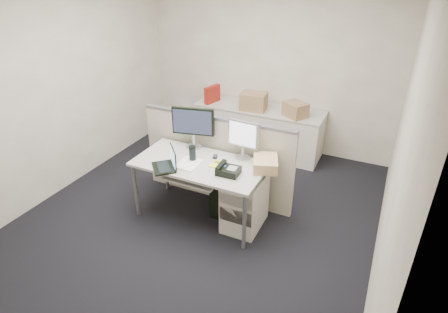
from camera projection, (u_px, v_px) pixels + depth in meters
The scene contains 28 objects.
floor at pixel (201, 215), 4.61m from camera, with size 4.00×4.50×0.01m, color black.
wall_back at pixel (268, 64), 5.77m from camera, with size 4.00×0.02×2.70m, color beige.
wall_front at pixel (11, 240), 2.18m from camera, with size 4.00×0.02×2.70m, color beige.
wall_left at pixel (59, 87), 4.73m from camera, with size 0.02×4.50×2.70m, color beige.
wall_right at pixel (401, 148), 3.22m from camera, with size 0.02×4.50×2.70m, color beige.
desk at pixel (200, 168), 4.30m from camera, with size 1.50×0.75×0.73m.
keyboard_tray at pixel (192, 178), 4.18m from camera, with size 0.62×0.32×0.02m, color #B2B0A7.
drawer_pedestal at pixel (245, 202), 4.29m from camera, with size 0.40×0.55×0.65m, color beige.
cubicle_partition at pixel (217, 160), 4.71m from camera, with size 2.00×0.06×1.10m, color #B3AB90.
back_counter at pixel (258, 130), 5.98m from camera, with size 2.00×0.60×0.72m, color beige.
monitor_main at pixel (193, 128), 4.50m from camera, with size 0.51×0.20×0.51m, color black.
monitor_small at pixel (243, 140), 4.26m from camera, with size 0.38×0.19×0.46m, color #B7B7BC.
laptop at pixel (163, 159), 4.10m from camera, with size 0.31×0.23×0.23m, color black.
trackball at pixel (225, 170), 4.07m from camera, with size 0.13×0.13×0.05m, color black.
desk_phone at pixel (228, 171), 4.03m from camera, with size 0.24×0.20×0.08m, color black.
paper_stack at pixel (189, 164), 4.24m from camera, with size 0.24×0.30×0.01m, color white.
sticky_pad at pixel (214, 166), 4.20m from camera, with size 0.09×0.09×0.01m, color #F7FF2E.
travel_mug at pixel (192, 154), 4.28m from camera, with size 0.08×0.08×0.17m, color black.
banana at pixel (221, 162), 4.25m from camera, with size 0.16×0.04×0.04m, color #D0D037.
cellphone at pixel (215, 157), 4.39m from camera, with size 0.05×0.10×0.01m, color black.
manila_folders at pixel (265, 163), 4.13m from camera, with size 0.26×0.34×0.13m, color tan.
keyboard at pixel (197, 177), 4.16m from camera, with size 0.46×0.16×0.03m, color black.
pc_tower_desk at pixel (223, 197), 4.60m from camera, with size 0.17×0.42×0.39m, color black.
pc_tower_spare_dark at pixel (184, 133), 6.27m from camera, with size 0.17×0.42×0.40m, color black.
pc_tower_spare_silver at pixel (180, 121), 6.71m from camera, with size 0.17×0.44×0.41m, color #B7B7BC.
cardboard_box_left at pixel (254, 102), 5.67m from camera, with size 0.38×0.28×0.28m, color #A07D4C.
cardboard_box_right at pixel (295, 110), 5.43m from camera, with size 0.32×0.25×0.23m, color #A07D4C.
red_binder at pixel (212, 95), 5.95m from camera, with size 0.07×0.31×0.29m, color maroon.
Camera 1 is at (1.85, -3.25, 2.81)m, focal length 30.00 mm.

